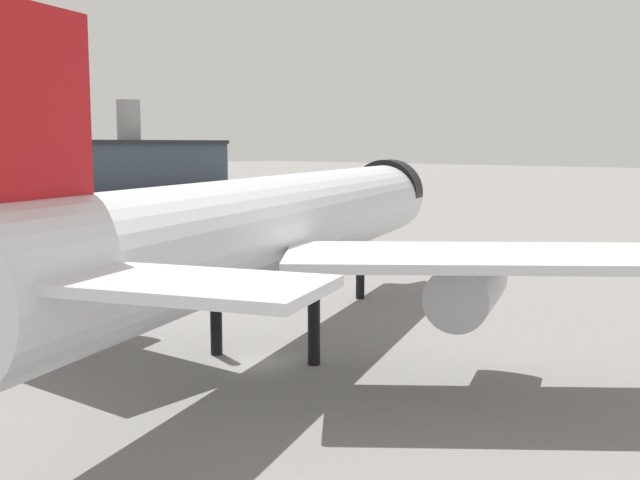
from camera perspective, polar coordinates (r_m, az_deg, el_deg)
ground at (r=52.02m, az=-4.52°, el=-9.03°), size 900.00×900.00×0.00m
airliner_near_gate at (r=53.58m, az=-3.07°, el=0.98°), size 65.36×58.24×19.82m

